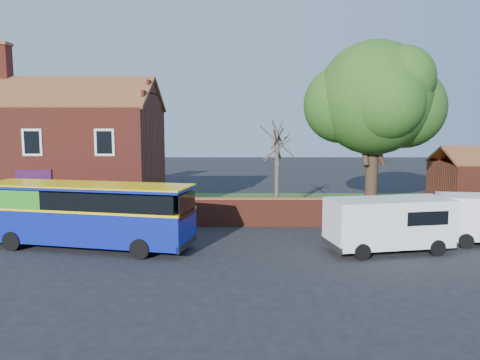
{
  "coord_description": "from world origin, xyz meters",
  "views": [
    {
      "loc": [
        4.57,
        -18.31,
        5.64
      ],
      "look_at": [
        4.49,
        5.0,
        2.81
      ],
      "focal_mm": 35.0,
      "sensor_mm": 36.0,
      "label": 1
    }
  ],
  "objects": [
    {
      "name": "pavement",
      "position": [
        -7.0,
        5.75,
        0.06
      ],
      "size": [
        18.0,
        3.5,
        0.12
      ],
      "primitive_type": "cube",
      "color": "gray",
      "rests_on": "ground"
    },
    {
      "name": "kerb",
      "position": [
        -7.0,
        4.0,
        0.07
      ],
      "size": [
        18.0,
        0.15,
        0.14
      ],
      "primitive_type": "cube",
      "color": "slate",
      "rests_on": "ground"
    },
    {
      "name": "large_tree",
      "position": [
        12.69,
        10.62,
        6.95
      ],
      "size": [
        8.7,
        6.89,
        10.62
      ],
      "color": "black",
      "rests_on": "ground"
    },
    {
      "name": "bare_tree",
      "position": [
        6.8,
        11.04,
        2.83
      ],
      "size": [
        2.07,
        2.47,
        5.52
      ],
      "color": "#4C4238",
      "rests_on": "ground"
    },
    {
      "name": "shop_building",
      "position": [
        -7.02,
        11.5,
        3.41
      ],
      "size": [
        12.3,
        8.13,
        10.5
      ],
      "color": "maroon",
      "rests_on": "ground"
    },
    {
      "name": "boundary_wall",
      "position": [
        13.0,
        7.0,
        0.81
      ],
      "size": [
        22.0,
        0.38,
        1.6
      ],
      "color": "maroon",
      "rests_on": "ground"
    },
    {
      "name": "ground",
      "position": [
        0.0,
        0.0,
        0.0
      ],
      "size": [
        120.0,
        120.0,
        0.0
      ],
      "primitive_type": "plane",
      "color": "black",
      "rests_on": "ground"
    },
    {
      "name": "bus",
      "position": [
        -2.74,
        2.54,
        1.67
      ],
      "size": [
        9.91,
        4.41,
        2.93
      ],
      "rotation": [
        0.0,
        0.0,
        -0.21
      ],
      "color": "#0D1C94",
      "rests_on": "ground"
    },
    {
      "name": "grass_strip",
      "position": [
        13.0,
        13.0,
        0.02
      ],
      "size": [
        26.0,
        12.0,
        0.04
      ],
      "primitive_type": "cube",
      "color": "#426B28",
      "rests_on": "ground"
    },
    {
      "name": "van_near",
      "position": [
        11.07,
        1.89,
        1.32
      ],
      "size": [
        5.69,
        3.13,
        2.36
      ],
      "rotation": [
        0.0,
        0.0,
        0.19
      ],
      "color": "white",
      "rests_on": "ground"
    }
  ]
}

